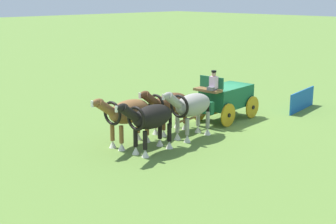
{
  "coord_description": "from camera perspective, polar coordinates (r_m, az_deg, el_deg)",
  "views": [
    {
      "loc": [
        18.58,
        14.57,
        6.19
      ],
      "look_at": [
        4.43,
        0.29,
        1.2
      ],
      "focal_mm": 51.06,
      "sensor_mm": 36.0,
      "label": 1
    }
  ],
  "objects": [
    {
      "name": "draft_horse_lead_near",
      "position": [
        18.88,
        -2.14,
        -0.8
      ],
      "size": [
        3.11,
        1.1,
        2.26
      ],
      "color": "black",
      "rests_on": "ground"
    },
    {
      "name": "draft_horse_rear_off",
      "position": [
        21.61,
        0.04,
        0.91
      ],
      "size": [
        3.21,
        1.05,
        2.18
      ],
      "color": "brown",
      "rests_on": "ground"
    },
    {
      "name": "ground_plane",
      "position": [
        24.41,
        6.94,
        -0.85
      ],
      "size": [
        220.0,
        220.0,
        0.0
      ],
      "primitive_type": "plane",
      "color": "olive"
    },
    {
      "name": "draft_horse_rear_near",
      "position": [
        20.79,
        2.78,
        0.66
      ],
      "size": [
        3.15,
        1.15,
        2.3
      ],
      "color": "#9E998E",
      "rests_on": "ground"
    },
    {
      "name": "draft_horse_lead_off",
      "position": [
        19.77,
        -4.88,
        -0.14
      ],
      "size": [
        3.2,
        1.14,
        2.27
      ],
      "color": "brown",
      "rests_on": "ground"
    },
    {
      "name": "show_wagon",
      "position": [
        24.02,
        6.83,
        1.73
      ],
      "size": [
        5.67,
        2.05,
        2.72
      ],
      "color": "#195B38",
      "rests_on": "ground"
    },
    {
      "name": "sponsor_banner",
      "position": [
        27.05,
        15.71,
        1.38
      ],
      "size": [
        3.17,
        0.53,
        1.1
      ],
      "primitive_type": "cube",
      "rotation": [
        0.0,
        0.0,
        0.15
      ],
      "color": "#1959B2",
      "rests_on": "ground"
    }
  ]
}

